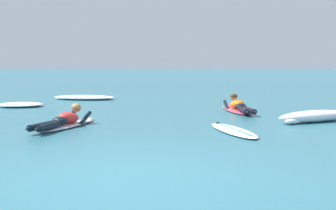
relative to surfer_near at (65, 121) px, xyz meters
The scene contains 7 objects.
ground_plane 5.95m from the surfer_near, 73.16° to the left, with size 120.00×120.00×0.00m, color #2D6B7A.
surfer_near is the anchor object (origin of this frame).
surfer_far 5.35m from the surfer_near, 34.66° to the left, with size 0.80×2.69×0.53m.
drifting_surfboard 3.75m from the surfer_near, 10.82° to the right, with size 1.04×2.27×0.16m.
whitewater_front 5.14m from the surfer_near, 117.88° to the left, with size 1.56×1.21×0.14m.
whitewater_mid_right 5.97m from the surfer_near, ahead, with size 2.18×1.38×0.29m.
whitewater_back 7.30m from the surfer_near, 96.19° to the left, with size 2.48×1.40×0.16m.
Camera 1 is at (0.48, -6.07, 1.52)m, focal length 49.63 mm.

